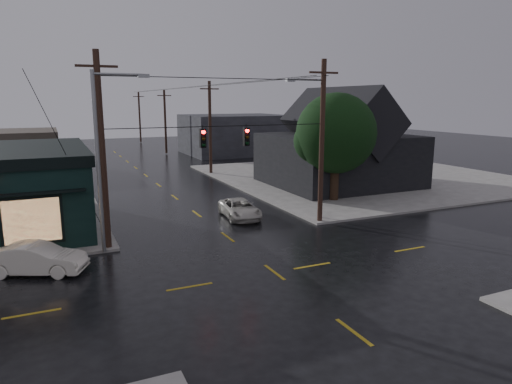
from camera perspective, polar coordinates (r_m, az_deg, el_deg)
name	(u,v)px	position (r m, az deg, el deg)	size (l,w,h in m)	color
ground_plane	(274,272)	(21.17, 2.32, -10.00)	(160.00, 160.00, 0.00)	black
sidewalk_ne	(361,176)	(48.02, 13.02, 1.96)	(28.00, 28.00, 0.15)	slate
ne_building	(339,137)	(42.16, 10.31, 6.81)	(12.60, 11.60, 8.75)	black
corner_tree	(336,134)	(35.22, 9.95, 7.20)	(6.10, 6.10, 8.16)	black
utility_pole_nw	(109,250)	(25.41, -17.91, -6.86)	(2.00, 0.32, 10.15)	black
utility_pole_ne	(320,223)	(29.61, 7.94, -3.82)	(2.00, 0.32, 10.15)	black
utility_pole_far_a	(211,174)	(48.73, -5.64, 2.25)	(2.00, 0.32, 9.65)	black
utility_pole_far_b	(167,154)	(67.81, -11.12, 4.67)	(2.00, 0.32, 9.15)	black
utility_pole_far_c	(141,143)	(87.30, -14.19, 6.00)	(2.00, 0.32, 9.15)	black
span_signal_assembly	(225,137)	(25.79, -3.92, 6.88)	(13.00, 0.48, 1.23)	black
streetlight_nw	(105,254)	(24.72, -18.41, -7.40)	(5.40, 0.30, 9.15)	gray
streetlight_ne	(320,219)	(30.44, 8.04, -3.40)	(5.40, 0.30, 9.15)	gray
bg_building_west	(0,151)	(58.08, -29.39, 4.50)	(12.00, 10.00, 4.40)	#342C25
bg_building_east	(235,134)	(67.54, -2.69, 7.23)	(14.00, 12.00, 5.60)	#232327
sedan_cream	(36,259)	(22.98, -25.77, -7.54)	(1.50, 4.31, 1.42)	silver
suv_silver	(240,209)	(30.41, -2.05, -2.11)	(2.04, 4.43, 1.23)	#BBB6AC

